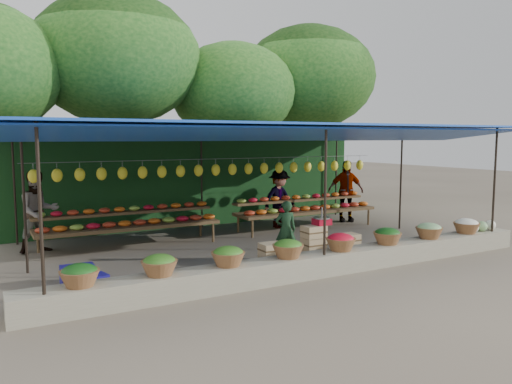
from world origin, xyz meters
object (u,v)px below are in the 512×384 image
vendor_seated (286,230)px  blue_crate_back (78,275)px  crate_counter (312,248)px  weighing_scale (322,221)px  blue_crate_front (94,283)px

vendor_seated → blue_crate_back: bearing=14.8°
crate_counter → blue_crate_back: 4.55m
vendor_seated → weighing_scale: bearing=152.4°
crate_counter → weighing_scale: 0.59m
weighing_scale → blue_crate_back: 4.82m
crate_counter → blue_crate_front: (-4.32, 0.23, -0.18)m
blue_crate_front → weighing_scale: bearing=-15.9°
weighing_scale → blue_crate_back: weighing_scale is taller
blue_crate_back → crate_counter: bearing=-8.1°
vendor_seated → blue_crate_back: 4.21m
crate_counter → weighing_scale: weighing_scale is taller
crate_counter → blue_crate_front: crate_counter is taller
weighing_scale → vendor_seated: size_ratio=0.29×
weighing_scale → vendor_seated: (-0.54, 0.54, -0.24)m
vendor_seated → blue_crate_front: (-4.01, -0.30, -0.49)m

